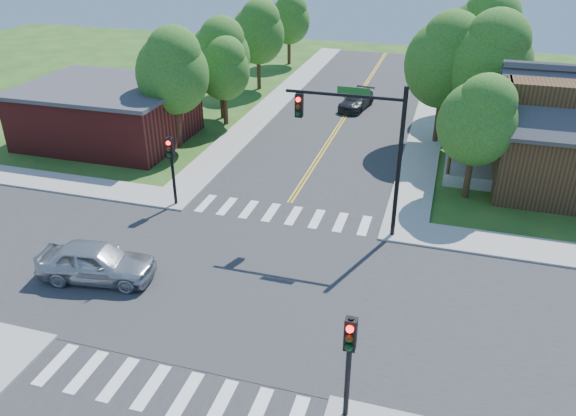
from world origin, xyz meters
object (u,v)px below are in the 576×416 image
(signal_mast_ne, at_px, (363,136))
(car_silver, at_px, (96,262))
(signal_pole_nw, at_px, (171,159))
(signal_pole_se, at_px, (349,350))
(car_dgrey, at_px, (356,101))

(signal_mast_ne, xyz_separation_m, car_silver, (-9.58, -6.94, -4.03))
(car_silver, bearing_deg, signal_pole_nw, -8.94)
(signal_pole_nw, xyz_separation_m, car_silver, (-0.06, -6.93, -1.84))
(signal_pole_se, distance_m, car_silver, 12.18)
(signal_pole_se, xyz_separation_m, car_dgrey, (-5.16, 30.14, -2.03))
(signal_mast_ne, bearing_deg, car_silver, -144.05)
(car_silver, xyz_separation_m, car_dgrey, (6.10, 25.87, -0.18))
(signal_mast_ne, distance_m, car_dgrey, 19.70)
(signal_mast_ne, distance_m, car_silver, 12.50)
(signal_pole_nw, distance_m, car_dgrey, 19.98)
(signal_pole_nw, height_order, car_silver, signal_pole_nw)
(signal_pole_se, distance_m, car_dgrey, 30.64)
(signal_mast_ne, xyz_separation_m, signal_pole_nw, (-9.51, -0.01, -2.19))
(car_dgrey, bearing_deg, signal_pole_se, -70.67)
(signal_mast_ne, bearing_deg, car_dgrey, 100.40)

